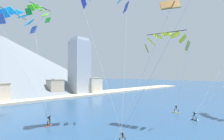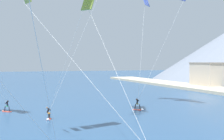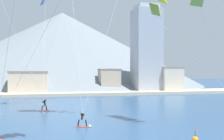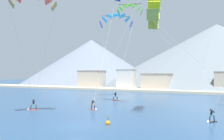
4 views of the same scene
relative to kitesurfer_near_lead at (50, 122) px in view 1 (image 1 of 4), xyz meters
name	(u,v)px [view 1 (image 1 of 4)]	position (x,y,z in m)	size (l,w,h in m)	color
kitesurfer_near_lead	(50,122)	(0.00, 0.00, 0.00)	(1.61, 1.40, 1.82)	#E54C33
kitesurfer_mid_center	(124,140)	(3.25, -13.82, -0.12)	(1.77, 0.97, 1.66)	#E54C33
kitesurfer_far_left	(175,110)	(24.60, -10.20, -0.04)	(0.94, 1.78, 1.79)	yellow
kitesurfer_far_right	(195,118)	(20.68, -15.96, -0.10)	(1.18, 1.72, 1.70)	black
parafoil_kite_near_lead	(18,18)	(-3.31, 6.19, 18.18)	(7.83, 9.28, 18.75)	#4B60BE
parafoil_kite_far_left	(166,40)	(13.33, -14.19, 13.59)	(13.12, 7.30, 14.07)	#8FA541
parafoil_kite_distant_high_outer	(39,11)	(0.44, 6.10, 20.42)	(5.76, 3.81, 2.49)	green
shoreline_strip	(32,99)	(7.96, 30.05, -0.23)	(180.00, 10.00, 0.70)	beige
shore_building_promenade_mid	(94,86)	(34.31, 31.17, 2.92)	(5.81, 4.87, 6.97)	beige
shore_building_quay_east	(55,88)	(18.28, 34.88, 2.62)	(5.58, 4.46, 6.38)	#A89E8E
highrise_tower	(79,67)	(28.29, 33.46, 11.05)	(7.00, 7.00, 23.67)	#A8ADB7
mountain_peak_central_summit	(1,62)	(10.94, 86.51, 14.61)	(115.41, 115.41, 30.38)	slate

